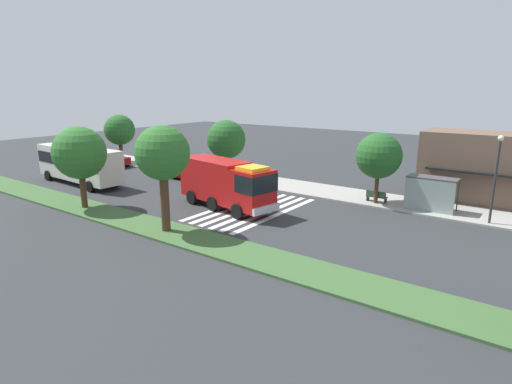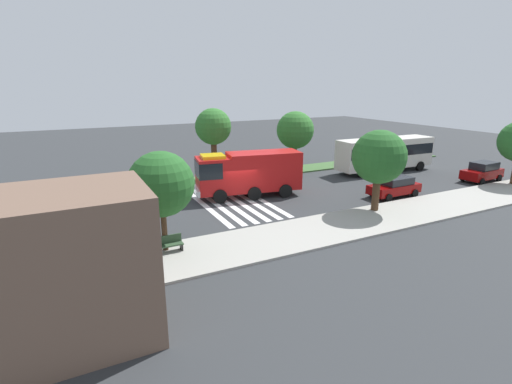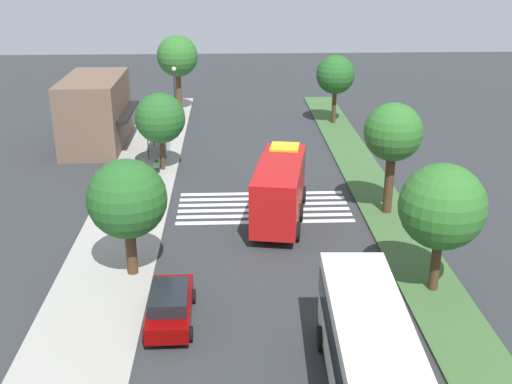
{
  "view_description": "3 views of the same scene",
  "coord_description": "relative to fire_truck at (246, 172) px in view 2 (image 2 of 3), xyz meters",
  "views": [
    {
      "loc": [
        19.0,
        -24.55,
        8.99
      ],
      "look_at": [
        0.63,
        0.51,
        1.26
      ],
      "focal_mm": 29.66,
      "sensor_mm": 36.0,
      "label": 1
    },
    {
      "loc": [
        11.96,
        26.41,
        9.01
      ],
      "look_at": [
        -0.48,
        1.86,
        1.13
      ],
      "focal_mm": 26.8,
      "sensor_mm": 36.0,
      "label": 2
    },
    {
      "loc": [
        -34.73,
        1.96,
        15.01
      ],
      "look_at": [
        -0.74,
        0.53,
        1.57
      ],
      "focal_mm": 43.71,
      "sensor_mm": 36.0,
      "label": 3
    }
  ],
  "objects": [
    {
      "name": "ground_plane",
      "position": [
        0.96,
        0.88,
        -2.05
      ],
      "size": [
        120.0,
        120.0,
        0.0
      ],
      "primitive_type": "plane",
      "color": "#2D3033"
    },
    {
      "name": "sidewalk",
      "position": [
        0.96,
        9.04,
        -1.98
      ],
      "size": [
        60.0,
        4.63,
        0.14
      ],
      "primitive_type": "cube",
      "color": "#9E9B93",
      "rests_on": "ground_plane"
    },
    {
      "name": "median_strip",
      "position": [
        0.96,
        -6.47,
        -1.98
      ],
      "size": [
        60.0,
        3.0,
        0.14
      ],
      "primitive_type": "cube",
      "color": "#3D6033",
      "rests_on": "ground_plane"
    },
    {
      "name": "crosswalk",
      "position": [
        1.62,
        0.88,
        -2.05
      ],
      "size": [
        4.95,
        10.53,
        0.01
      ],
      "color": "silver",
      "rests_on": "ground_plane"
    },
    {
      "name": "fire_truck",
      "position": [
        0.0,
        0.0,
        0.0
      ],
      "size": [
        8.92,
        3.91,
        3.62
      ],
      "rotation": [
        0.0,
        0.0,
        -0.17
      ],
      "color": "#B71414",
      "rests_on": "ground_plane"
    },
    {
      "name": "parked_car_west",
      "position": [
        -22.18,
        5.52,
        -1.12
      ],
      "size": [
        4.38,
        2.21,
        1.83
      ],
      "rotation": [
        0.0,
        0.0,
        0.05
      ],
      "color": "#720505",
      "rests_on": "ground_plane"
    },
    {
      "name": "parked_car_mid",
      "position": [
        -10.84,
        5.53,
        -1.21
      ],
      "size": [
        4.47,
        2.04,
        1.63
      ],
      "rotation": [
        0.0,
        0.0,
        0.01
      ],
      "color": "#720505",
      "rests_on": "ground_plane"
    },
    {
      "name": "transit_bus",
      "position": [
        -16.89,
        -1.75,
        0.02
      ],
      "size": [
        10.99,
        3.21,
        3.49
      ],
      "rotation": [
        0.0,
        0.0,
        3.1
      ],
      "color": "silver",
      "rests_on": "ground_plane"
    },
    {
      "name": "bus_stop_shelter",
      "position": [
        12.54,
        8.02,
        -0.16
      ],
      "size": [
        3.5,
        1.4,
        2.46
      ],
      "color": "#4C4C51",
      "rests_on": "sidewalk"
    },
    {
      "name": "bench_near_shelter",
      "position": [
        8.54,
        8.05,
        -1.46
      ],
      "size": [
        1.6,
        0.5,
        0.9
      ],
      "color": "#2D472D",
      "rests_on": "sidewalk"
    },
    {
      "name": "storefront_building",
      "position": [
        14.85,
        13.53,
        0.73
      ],
      "size": [
        8.73,
        5.16,
        5.55
      ],
      "color": "brown",
      "rests_on": "ground_plane"
    },
    {
      "name": "sidewalk_tree_west",
      "position": [
        -6.64,
        7.73,
        1.95
      ],
      "size": [
        3.77,
        3.77,
        5.79
      ],
      "color": "#47301E",
      "rests_on": "sidewalk"
    },
    {
      "name": "sidewalk_tree_center",
      "position": [
        8.6,
        7.73,
        1.82
      ],
      "size": [
        3.51,
        3.51,
        5.5
      ],
      "color": "#47301E",
      "rests_on": "sidewalk"
    },
    {
      "name": "median_tree_far_west",
      "position": [
        -8.77,
        -6.47,
        2.21
      ],
      "size": [
        3.88,
        3.88,
        6.09
      ],
      "color": "#47301E",
      "rests_on": "median_strip"
    },
    {
      "name": "median_tree_west",
      "position": [
        0.28,
        -6.47,
        2.96
      ],
      "size": [
        3.37,
        3.37,
        6.65
      ],
      "color": "#47301E",
      "rests_on": "median_strip"
    }
  ]
}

